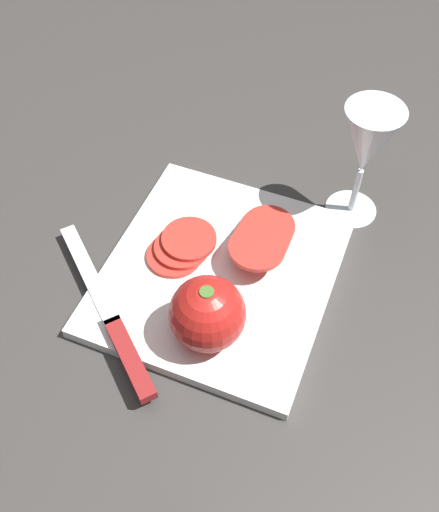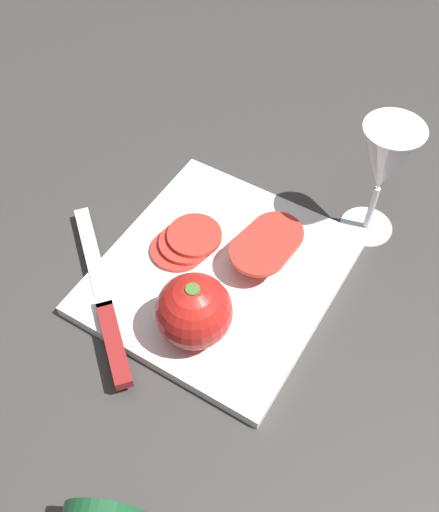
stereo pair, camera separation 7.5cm
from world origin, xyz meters
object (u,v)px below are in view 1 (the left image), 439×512
tomato_slice_stack_near (263,237)px  whole_tomato (207,314)px  wine_glass (367,145)px  knife (121,340)px  tomato_slice_stack_far (182,247)px

tomato_slice_stack_near → whole_tomato: bearing=174.1°
wine_glass → whole_tomato: bearing=158.4°
wine_glass → tomato_slice_stack_near: 0.18m
whole_tomato → tomato_slice_stack_near: whole_tomato is taller
whole_tomato → knife: whole_tomato is taller
wine_glass → tomato_slice_stack_far: bearing=132.3°
tomato_slice_stack_far → wine_glass: bearing=-47.7°
wine_glass → tomato_slice_stack_near: size_ratio=1.30×
wine_glass → knife: wine_glass is taller
knife → tomato_slice_stack_far: 0.15m
tomato_slice_stack_near → tomato_slice_stack_far: size_ratio=1.43×
wine_glass → tomato_slice_stack_near: (-0.12, 0.09, -0.09)m
wine_glass → whole_tomato: (-0.27, 0.11, -0.06)m
knife → wine_glass: bearing=-81.0°
whole_tomato → knife: (-0.05, 0.09, -0.04)m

